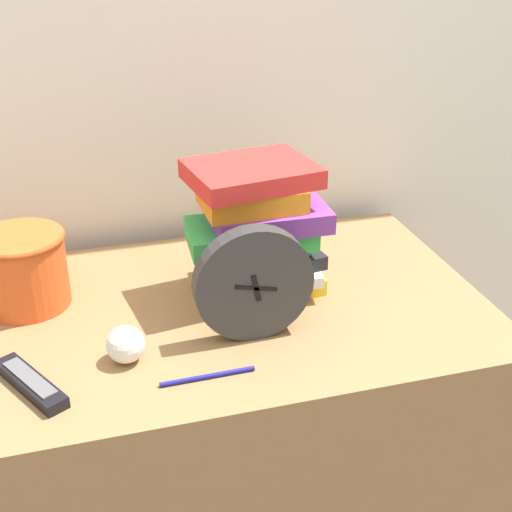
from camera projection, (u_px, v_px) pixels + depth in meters
name	position (u px, v px, depth m)	size (l,w,h in m)	color
wall_back	(102.00, 11.00, 1.43)	(6.00, 0.04, 2.40)	silver
desk	(159.00, 461.00, 1.48)	(1.29, 0.63, 0.71)	olive
desk_clock	(254.00, 284.00, 1.22)	(0.21, 0.04, 0.21)	#333333
book_stack	(258.00, 229.00, 1.35)	(0.27, 0.20, 0.26)	yellow
basket	(23.00, 268.00, 1.33)	(0.17, 0.17, 0.14)	#E05623
tv_remote	(31.00, 383.00, 1.13)	(0.12, 0.17, 0.02)	black
crumpled_paper_ball	(125.00, 344.00, 1.18)	(0.06, 0.06, 0.06)	white
pen	(208.00, 376.00, 1.15)	(0.16, 0.01, 0.01)	navy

